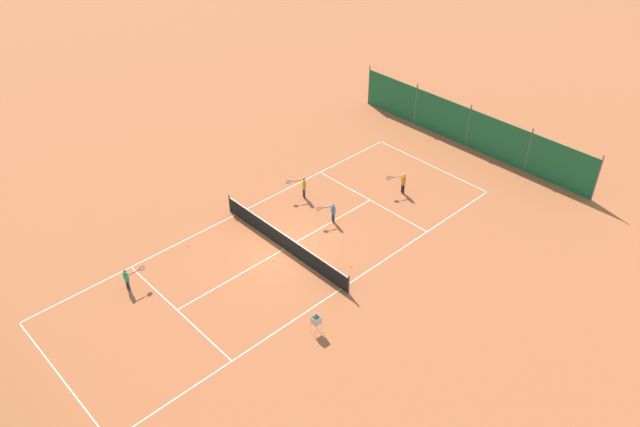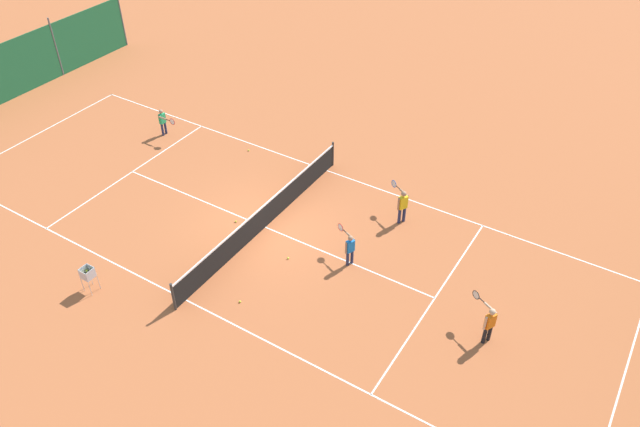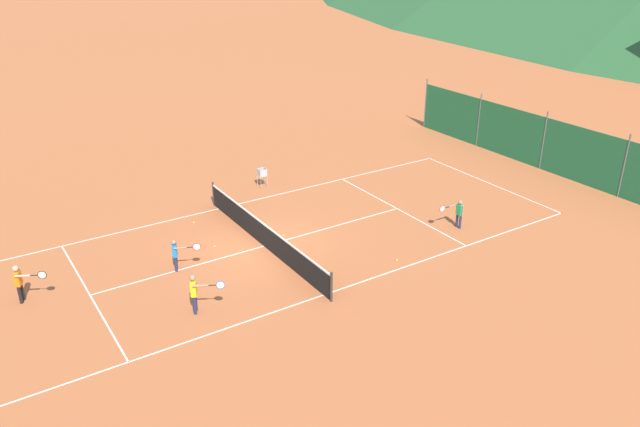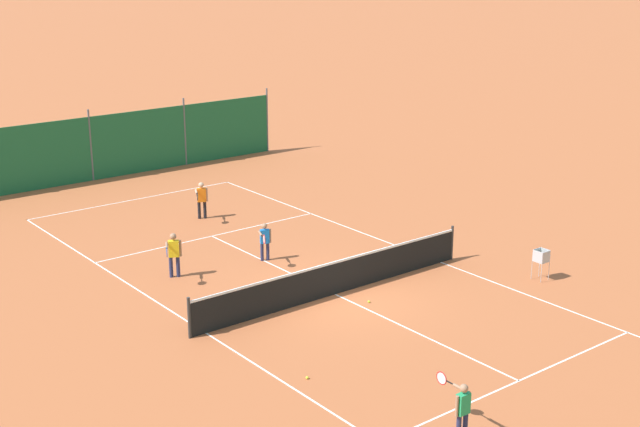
# 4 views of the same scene
# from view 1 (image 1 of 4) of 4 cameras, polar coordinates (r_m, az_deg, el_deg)

# --- Properties ---
(ground_plane) EXTENTS (600.00, 600.00, 0.00)m
(ground_plane) POSITION_cam_1_polar(r_m,az_deg,el_deg) (31.80, -3.27, -3.24)
(ground_plane) COLOR #B25B33
(court_line_markings) EXTENTS (8.25, 23.85, 0.01)m
(court_line_markings) POSITION_cam_1_polar(r_m,az_deg,el_deg) (31.80, -3.27, -3.24)
(court_line_markings) COLOR white
(court_line_markings) RESTS_ON ground
(tennis_net) EXTENTS (9.18, 0.08, 1.06)m
(tennis_net) POSITION_cam_1_polar(r_m,az_deg,el_deg) (31.49, -3.30, -2.54)
(tennis_net) COLOR #2D2D2D
(tennis_net) RESTS_ON ground
(windscreen_fence_near) EXTENTS (17.28, 0.08, 2.90)m
(windscreen_fence_near) POSITION_cam_1_polar(r_m,az_deg,el_deg) (41.08, 13.40, 7.66)
(windscreen_fence_near) COLOR #1E6038
(windscreen_fence_near) RESTS_ON ground
(player_near_baseline) EXTENTS (0.41, 0.99, 1.18)m
(player_near_baseline) POSITION_cam_1_polar(r_m,az_deg,el_deg) (30.38, -17.21, -5.61)
(player_near_baseline) COLOR #23284C
(player_near_baseline) RESTS_ON ground
(player_far_service) EXTENTS (0.82, 0.93, 1.30)m
(player_far_service) POSITION_cam_1_polar(r_m,az_deg,el_deg) (35.79, 7.56, 2.89)
(player_far_service) COLOR black
(player_far_service) RESTS_ON ground
(player_near_service) EXTENTS (0.71, 0.89, 1.17)m
(player_near_service) POSITION_cam_1_polar(r_m,az_deg,el_deg) (33.18, 1.13, 0.18)
(player_near_service) COLOR #23284C
(player_near_service) RESTS_ON ground
(player_far_baseline) EXTENTS (0.84, 0.92, 1.32)m
(player_far_baseline) POSITION_cam_1_polar(r_m,az_deg,el_deg) (35.11, -1.56, 2.53)
(player_far_baseline) COLOR #23284C
(player_far_baseline) RESTS_ON ground
(tennis_ball_mid_court) EXTENTS (0.07, 0.07, 0.07)m
(tennis_ball_mid_court) POSITION_cam_1_polar(r_m,az_deg,el_deg) (32.63, -12.04, -2.87)
(tennis_ball_mid_court) COLOR #CCE033
(tennis_ball_mid_court) RESTS_ON ground
(tennis_ball_far_corner) EXTENTS (0.07, 0.07, 0.07)m
(tennis_ball_far_corner) POSITION_cam_1_polar(r_m,az_deg,el_deg) (32.07, -0.03, -2.72)
(tennis_ball_far_corner) COLOR #CCE033
(tennis_ball_far_corner) RESTS_ON ground
(tennis_ball_alley_left) EXTENTS (0.07, 0.07, 0.07)m
(tennis_ball_alley_left) POSITION_cam_1_polar(r_m,az_deg,el_deg) (30.69, 2.85, -4.83)
(tennis_ball_alley_left) COLOR #CCE033
(tennis_ball_alley_left) RESTS_ON ground
(tennis_ball_alley_right) EXTENTS (0.07, 0.07, 0.07)m
(tennis_ball_alley_right) POSITION_cam_1_polar(r_m,az_deg,el_deg) (31.08, -4.32, -4.29)
(tennis_ball_alley_right) COLOR #CCE033
(tennis_ball_alley_right) RESTS_ON ground
(ball_hopper) EXTENTS (0.36, 0.36, 0.89)m
(ball_hopper) POSITION_cam_1_polar(r_m,az_deg,el_deg) (27.04, -0.36, -9.81)
(ball_hopper) COLOR #B7B7BC
(ball_hopper) RESTS_ON ground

